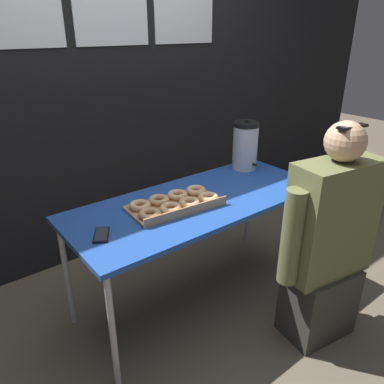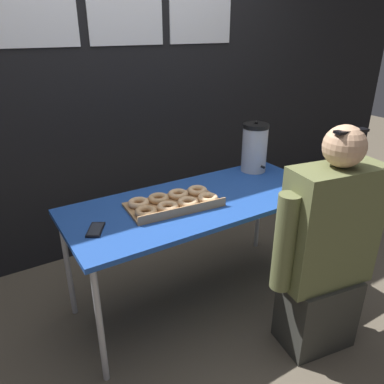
# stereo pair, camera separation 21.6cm
# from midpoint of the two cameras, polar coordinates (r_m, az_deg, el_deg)

# --- Properties ---
(ground_plane) EXTENTS (12.00, 12.00, 0.00)m
(ground_plane) POSITION_cam_midpoint_polar(r_m,az_deg,el_deg) (2.60, -1.55, -15.65)
(ground_plane) COLOR brown
(back_wall) EXTENTS (6.00, 0.11, 2.51)m
(back_wall) POSITION_cam_midpoint_polar(r_m,az_deg,el_deg) (2.88, -14.00, 15.39)
(back_wall) COLOR black
(back_wall) RESTS_ON ground
(folding_table) EXTENTS (1.58, 0.66, 0.72)m
(folding_table) POSITION_cam_midpoint_polar(r_m,az_deg,el_deg) (2.23, -1.74, -2.21)
(folding_table) COLOR #1E479E
(folding_table) RESTS_ON ground
(donut_box) EXTENTS (0.55, 0.32, 0.05)m
(donut_box) POSITION_cam_midpoint_polar(r_m,az_deg,el_deg) (2.12, -5.57, -1.73)
(donut_box) COLOR tan
(donut_box) RESTS_ON folding_table
(coffee_urn) EXTENTS (0.18, 0.20, 0.36)m
(coffee_urn) POSITION_cam_midpoint_polar(r_m,az_deg,el_deg) (2.66, 5.81, 7.00)
(coffee_urn) COLOR silver
(coffee_urn) RESTS_ON folding_table
(cell_phone) EXTENTS (0.13, 0.16, 0.01)m
(cell_phone) POSITION_cam_midpoint_polar(r_m,az_deg,el_deg) (1.91, -16.84, -6.36)
(cell_phone) COLOR black
(cell_phone) RESTS_ON folding_table
(person_seated) EXTENTS (0.64, 0.32, 1.26)m
(person_seated) POSITION_cam_midpoint_polar(r_m,az_deg,el_deg) (2.10, 17.22, -7.81)
(person_seated) COLOR #33332D
(person_seated) RESTS_ON ground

